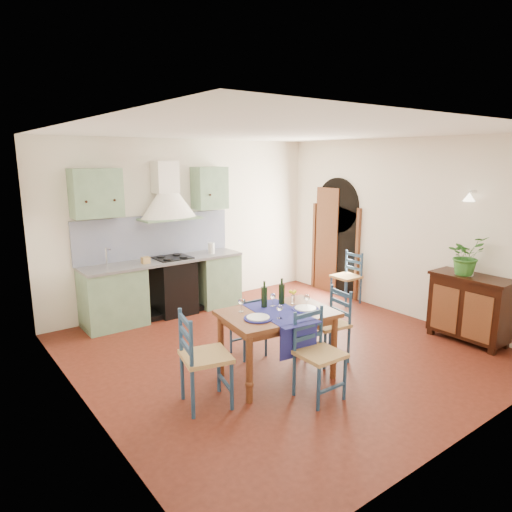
# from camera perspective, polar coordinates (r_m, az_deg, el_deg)

# --- Properties ---
(floor) EXTENTS (5.00, 5.00, 0.00)m
(floor) POSITION_cam_1_polar(r_m,az_deg,el_deg) (6.20, 3.15, -11.58)
(floor) COLOR #40170D
(floor) RESTS_ON ground
(back_wall) EXTENTS (5.00, 0.96, 2.80)m
(back_wall) POSITION_cam_1_polar(r_m,az_deg,el_deg) (7.49, -10.91, 0.82)
(back_wall) COLOR silver
(back_wall) RESTS_ON ground
(right_wall) EXTENTS (0.26, 5.00, 2.80)m
(right_wall) POSITION_cam_1_polar(r_m,az_deg,el_deg) (7.78, 16.14, 3.13)
(right_wall) COLOR silver
(right_wall) RESTS_ON ground
(left_wall) EXTENTS (0.04, 5.00, 2.80)m
(left_wall) POSITION_cam_1_polar(r_m,az_deg,el_deg) (4.62, -21.16, -2.39)
(left_wall) COLOR silver
(left_wall) RESTS_ON ground
(ceiling) EXTENTS (5.00, 5.00, 0.01)m
(ceiling) POSITION_cam_1_polar(r_m,az_deg,el_deg) (5.69, 3.48, 15.27)
(ceiling) COLOR silver
(ceiling) RESTS_ON back_wall
(dining_table) EXTENTS (1.35, 1.04, 1.11)m
(dining_table) POSITION_cam_1_polar(r_m,az_deg,el_deg) (5.22, 2.76, -7.93)
(dining_table) COLOR brown
(dining_table) RESTS_ON ground
(chair_near) EXTENTS (0.45, 0.45, 0.94)m
(chair_near) POSITION_cam_1_polar(r_m,az_deg,el_deg) (4.93, 7.72, -12.01)
(chair_near) COLOR navy
(chair_near) RESTS_ON ground
(chair_far) EXTENTS (0.40, 0.40, 0.82)m
(chair_far) POSITION_cam_1_polar(r_m,az_deg,el_deg) (5.86, -0.82, -8.53)
(chair_far) COLOR navy
(chair_far) RESTS_ON ground
(chair_left) EXTENTS (0.57, 0.57, 1.00)m
(chair_left) POSITION_cam_1_polar(r_m,az_deg,el_deg) (4.74, -6.70, -12.54)
(chair_left) COLOR navy
(chair_left) RESTS_ON ground
(chair_right) EXTENTS (0.48, 0.48, 0.92)m
(chair_right) POSITION_cam_1_polar(r_m,az_deg,el_deg) (5.80, 9.27, -8.39)
(chair_right) COLOR navy
(chair_right) RESTS_ON ground
(chair_spare) EXTENTS (0.43, 0.43, 0.90)m
(chair_spare) POSITION_cam_1_polar(r_m,az_deg,el_deg) (8.12, 11.37, -2.57)
(chair_spare) COLOR navy
(chair_spare) RESTS_ON ground
(sideboard) EXTENTS (0.50, 1.05, 0.94)m
(sideboard) POSITION_cam_1_polar(r_m,az_deg,el_deg) (6.94, 25.14, -5.65)
(sideboard) COLOR black
(sideboard) RESTS_ON ground
(potted_plant) EXTENTS (0.56, 0.51, 0.54)m
(potted_plant) POSITION_cam_1_polar(r_m,az_deg,el_deg) (6.80, 24.77, 0.07)
(potted_plant) COLOR #2F7027
(potted_plant) RESTS_ON sideboard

